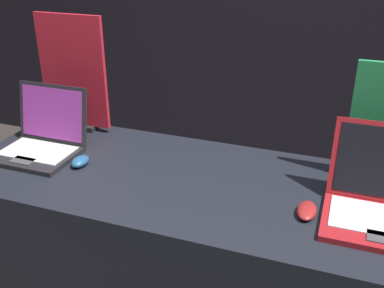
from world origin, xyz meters
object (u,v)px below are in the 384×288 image
Objects in this scene: mouse_front at (80,161)px; promo_stand_front at (73,76)px; laptop_front at (42,138)px; mouse_back at (307,210)px.

promo_stand_front is at bearing 123.49° from mouse_front.
mouse_front is at bearing -14.39° from laptop_front.
mouse_back is (0.90, -0.04, -0.00)m from mouse_front.
promo_stand_front reaches higher than mouse_front.
mouse_back is at bearing -2.62° from mouse_front.
laptop_front is 3.56× the size of mouse_front.
mouse_front is 0.46m from promo_stand_front.
mouse_back is (1.12, -0.10, -0.05)m from laptop_front.
laptop_front reaches higher than mouse_back.
laptop_front is at bearing -90.00° from promo_stand_front.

